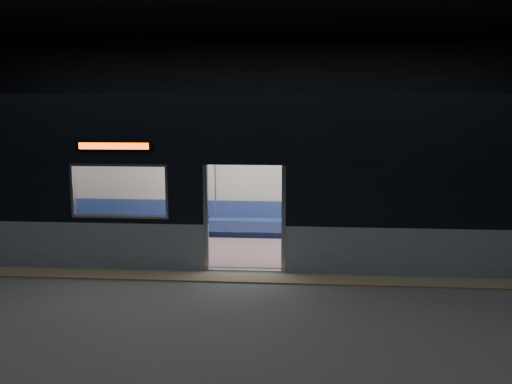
# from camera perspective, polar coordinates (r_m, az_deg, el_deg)

# --- Properties ---
(station_floor) EXTENTS (24.00, 14.00, 0.01)m
(station_floor) POSITION_cam_1_polar(r_m,az_deg,el_deg) (9.54, -1.82, -10.21)
(station_floor) COLOR #47494C
(station_floor) RESTS_ON ground
(station_envelope) EXTENTS (24.00, 14.00, 5.00)m
(station_envelope) POSITION_cam_1_polar(r_m,az_deg,el_deg) (8.99, -1.94, 12.37)
(station_envelope) COLOR black
(station_envelope) RESTS_ON station_floor
(tactile_strip) EXTENTS (22.80, 0.50, 0.03)m
(tactile_strip) POSITION_cam_1_polar(r_m,az_deg,el_deg) (10.05, -1.48, -9.05)
(tactile_strip) COLOR #8C7F59
(tactile_strip) RESTS_ON station_floor
(metro_car) EXTENTS (18.00, 3.04, 3.35)m
(metro_car) POSITION_cam_1_polar(r_m,az_deg,el_deg) (11.59, -0.51, 2.74)
(metro_car) COLOR #8C9CA7
(metro_car) RESTS_ON station_floor
(passenger) EXTENTS (0.37, 0.63, 1.30)m
(passenger) POSITION_cam_1_polar(r_m,az_deg,el_deg) (12.95, 15.28, -1.71)
(passenger) COLOR black
(passenger) RESTS_ON metro_car
(handbag) EXTENTS (0.33, 0.31, 0.13)m
(handbag) POSITION_cam_1_polar(r_m,az_deg,el_deg) (12.77, 15.38, -2.35)
(handbag) COLOR black
(handbag) RESTS_ON passenger
(transit_map) EXTENTS (0.96, 0.03, 0.62)m
(transit_map) POSITION_cam_1_polar(r_m,az_deg,el_deg) (12.99, 11.12, 1.59)
(transit_map) COLOR white
(transit_map) RESTS_ON metro_car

